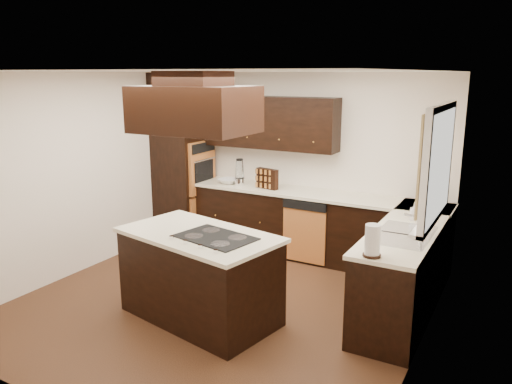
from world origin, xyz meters
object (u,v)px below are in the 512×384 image
range_hood (195,109)px  spice_rack (267,179)px  oven_column (183,169)px  island (200,278)px

range_hood → spice_rack: size_ratio=3.13×
oven_column → range_hood: (1.88, -2.25, 1.10)m
oven_column → island: size_ratio=1.35×
oven_column → range_hood: 3.13m
island → spice_rack: spice_rack is taller
range_hood → spice_rack: range_hood is taller
island → spice_rack: (-0.32, 2.09, 0.62)m
range_hood → oven_column: bearing=129.7°
island → range_hood: (0.11, -0.16, 1.72)m
range_hood → spice_rack: 2.55m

